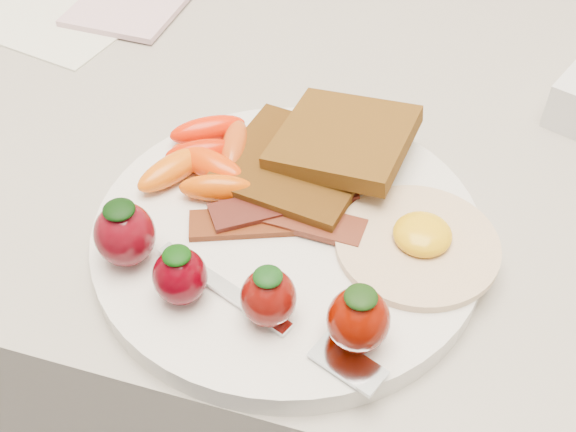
# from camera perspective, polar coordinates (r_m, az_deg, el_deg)

# --- Properties ---
(counter) EXTENTS (2.00, 0.60, 0.90)m
(counter) POSITION_cam_1_polar(r_m,az_deg,el_deg) (0.97, 2.83, -13.27)
(counter) COLOR gray
(counter) RESTS_ON ground
(plate) EXTENTS (0.27, 0.27, 0.02)m
(plate) POSITION_cam_1_polar(r_m,az_deg,el_deg) (0.50, -0.00, -1.52)
(plate) COLOR silver
(plate) RESTS_ON counter
(toast_lower) EXTENTS (0.12, 0.12, 0.01)m
(toast_lower) POSITION_cam_1_polar(r_m,az_deg,el_deg) (0.53, 0.66, 3.94)
(toast_lower) COLOR black
(toast_lower) RESTS_ON plate
(toast_upper) EXTENTS (0.10, 0.10, 0.02)m
(toast_upper) POSITION_cam_1_polar(r_m,az_deg,el_deg) (0.53, 4.42, 6.09)
(toast_upper) COLOR black
(toast_upper) RESTS_ON toast_lower
(fried_egg) EXTENTS (0.14, 0.14, 0.02)m
(fried_egg) POSITION_cam_1_polar(r_m,az_deg,el_deg) (0.49, 10.29, -2.00)
(fried_egg) COLOR white
(fried_egg) RESTS_ON plate
(bacon_strips) EXTENTS (0.12, 0.09, 0.01)m
(bacon_strips) POSITION_cam_1_polar(r_m,az_deg,el_deg) (0.50, -0.65, 0.19)
(bacon_strips) COLOR #300703
(bacon_strips) RESTS_ON plate
(baby_carrots) EXTENTS (0.09, 0.11, 0.02)m
(baby_carrots) POSITION_cam_1_polar(r_m,az_deg,el_deg) (0.54, -6.53, 4.64)
(baby_carrots) COLOR red
(baby_carrots) RESTS_ON plate
(strawberries) EXTENTS (0.20, 0.06, 0.05)m
(strawberries) POSITION_cam_1_polar(r_m,az_deg,el_deg) (0.44, -5.02, -4.80)
(strawberries) COLOR #58050F
(strawberries) RESTS_ON plate
(fork) EXTENTS (0.17, 0.08, 0.00)m
(fork) POSITION_cam_1_polar(r_m,az_deg,el_deg) (0.44, -0.90, -8.22)
(fork) COLOR white
(fork) RESTS_ON plate
(paper_sheet) EXTENTS (0.20, 0.24, 0.00)m
(paper_sheet) POSITION_cam_1_polar(r_m,az_deg,el_deg) (0.81, -15.93, 16.11)
(paper_sheet) COLOR silver
(paper_sheet) RESTS_ON counter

